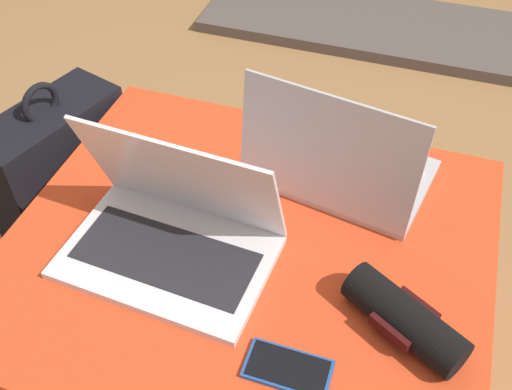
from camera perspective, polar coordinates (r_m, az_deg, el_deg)
ground_plane at (r=1.48m, az=-0.63°, el=-15.18°), size 14.00×14.00×0.00m
ottoman at (r=1.30m, az=-0.71°, el=-10.59°), size 0.90×0.79×0.42m
laptop_near at (r=1.10m, az=-7.96°, el=-3.33°), size 0.39×0.27×0.25m
laptop_far at (r=1.22m, az=7.72°, el=2.86°), size 0.39×0.30×0.26m
cell_phone at (r=0.98m, az=3.07°, el=-16.21°), size 0.14×0.07×0.01m
backpack at (r=1.63m, az=-17.95°, el=1.33°), size 0.28×0.38×0.51m
wrist_brace at (r=1.02m, az=13.96°, el=-11.33°), size 0.22×0.17×0.07m
fireplace_hearth at (r=2.63m, az=11.20°, el=15.61°), size 1.40×0.50×0.04m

